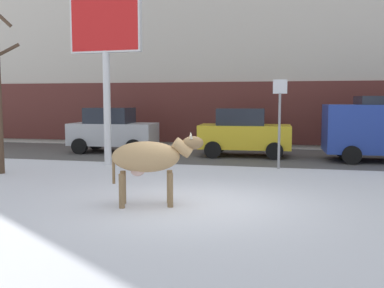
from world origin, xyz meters
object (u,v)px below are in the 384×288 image
at_px(cow_tan, 149,158).
at_px(street_sign, 280,116).
at_px(car_silver_hatchback, 113,130).
at_px(billboard, 106,35).
at_px(car_yellow_hatchback, 244,132).

distance_m(cow_tan, street_sign, 6.09).
bearing_deg(car_silver_hatchback, street_sign, -23.39).
distance_m(billboard, car_yellow_hatchback, 6.34).
relative_size(cow_tan, street_sign, 0.68).
bearing_deg(cow_tan, billboard, 121.89).
bearing_deg(car_yellow_hatchback, billboard, -142.26).
bearing_deg(street_sign, billboard, -176.59).
relative_size(billboard, street_sign, 1.97).
relative_size(car_yellow_hatchback, street_sign, 1.27).
bearing_deg(street_sign, car_silver_hatchback, 156.61).
distance_m(billboard, street_sign, 6.27).
bearing_deg(billboard, street_sign, 3.41).
distance_m(car_yellow_hatchback, street_sign, 3.36).
xyz_separation_m(cow_tan, car_silver_hatchback, (-4.48, 8.53, -0.07)).
bearing_deg(car_yellow_hatchback, cow_tan, -96.77).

